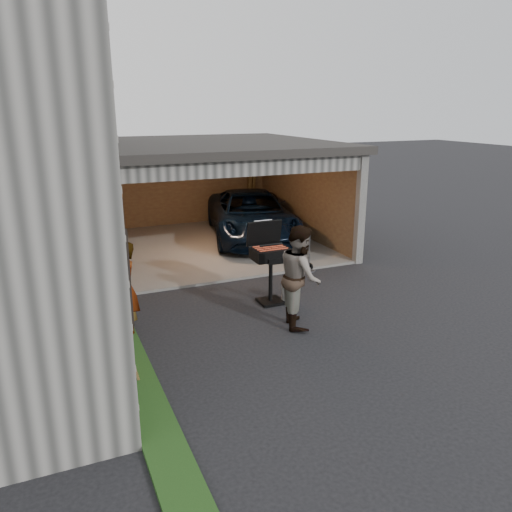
# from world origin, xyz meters

# --- Properties ---
(ground) EXTENTS (80.00, 80.00, 0.00)m
(ground) POSITION_xyz_m (0.00, 0.00, 0.00)
(ground) COLOR black
(ground) RESTS_ON ground
(groundcover_strip) EXTENTS (0.50, 8.00, 0.06)m
(groundcover_strip) POSITION_xyz_m (-2.25, -1.00, 0.03)
(groundcover_strip) COLOR #193814
(groundcover_strip) RESTS_ON ground
(garage) EXTENTS (6.80, 6.30, 2.90)m
(garage) POSITION_xyz_m (0.76, 6.79, 1.87)
(garage) COLOR #605E59
(garage) RESTS_ON ground
(minivan) EXTENTS (3.36, 5.29, 1.36)m
(minivan) POSITION_xyz_m (2.33, 6.71, 0.68)
(minivan) COLOR black
(minivan) RESTS_ON ground
(woman) EXTENTS (0.41, 0.61, 1.64)m
(woman) POSITION_xyz_m (-2.10, 1.67, 0.82)
(woman) COLOR silver
(woman) RESTS_ON ground
(man) EXTENTS (0.92, 1.06, 1.84)m
(man) POSITION_xyz_m (0.80, 0.87, 0.92)
(man) COLOR #412519
(man) RESTS_ON ground
(bbq_grill) EXTENTS (0.73, 0.64, 1.63)m
(bbq_grill) POSITION_xyz_m (0.76, 2.04, 0.97)
(bbq_grill) COLOR black
(bbq_grill) RESTS_ON ground
(propane_tank) EXTENTS (0.29, 0.29, 0.40)m
(propane_tank) POSITION_xyz_m (1.11, 1.92, 0.20)
(propane_tank) COLOR #B4B4B0
(propane_tank) RESTS_ON ground
(plywood_panel) EXTENTS (0.22, 0.80, 0.88)m
(plywood_panel) POSITION_xyz_m (-2.34, 0.36, 0.44)
(plywood_panel) COLOR #52371C
(plywood_panel) RESTS_ON ground
(hand_truck) EXTENTS (0.42, 0.37, 0.95)m
(hand_truck) POSITION_xyz_m (2.38, 3.46, 0.18)
(hand_truck) COLOR gray
(hand_truck) RESTS_ON ground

